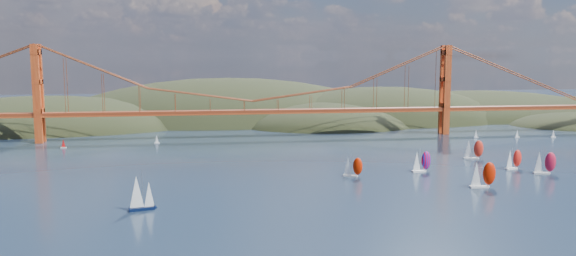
{
  "coord_description": "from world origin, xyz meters",
  "views": [
    {
      "loc": [
        -29.46,
        -150.14,
        48.4
      ],
      "look_at": [
        7.35,
        90.0,
        17.18
      ],
      "focal_mm": 35.0,
      "sensor_mm": 36.0,
      "label": 1
    }
  ],
  "objects_px": {
    "racer_0": "(352,166)",
    "racer_3": "(473,149)",
    "sloop_navy": "(140,193)",
    "racer_1": "(482,174)",
    "racer_rwb": "(421,161)",
    "racer_2": "(544,162)",
    "racer_4": "(513,159)"
  },
  "relations": [
    {
      "from": "racer_2",
      "to": "racer_rwb",
      "type": "distance_m",
      "value": 50.01
    },
    {
      "from": "racer_1",
      "to": "racer_3",
      "type": "height_order",
      "value": "racer_1"
    },
    {
      "from": "racer_0",
      "to": "racer_2",
      "type": "xyz_separation_m",
      "value": [
        79.62,
        -6.99,
        0.68
      ]
    },
    {
      "from": "racer_2",
      "to": "racer_3",
      "type": "bearing_deg",
      "value": 120.05
    },
    {
      "from": "racer_0",
      "to": "racer_1",
      "type": "relative_size",
      "value": 0.81
    },
    {
      "from": "racer_3",
      "to": "racer_2",
      "type": "bearing_deg",
      "value": -56.46
    },
    {
      "from": "racer_4",
      "to": "racer_rwb",
      "type": "distance_m",
      "value": 41.43
    },
    {
      "from": "racer_1",
      "to": "racer_2",
      "type": "xyz_separation_m",
      "value": [
        37.35,
        19.1,
        -0.3
      ]
    },
    {
      "from": "racer_2",
      "to": "racer_rwb",
      "type": "relative_size",
      "value": 1.05
    },
    {
      "from": "sloop_navy",
      "to": "racer_0",
      "type": "bearing_deg",
      "value": 11.88
    },
    {
      "from": "racer_0",
      "to": "racer_4",
      "type": "xyz_separation_m",
      "value": [
        72.42,
        4.15,
        0.28
      ]
    },
    {
      "from": "racer_1",
      "to": "racer_3",
      "type": "distance_m",
      "value": 60.64
    },
    {
      "from": "racer_3",
      "to": "racer_4",
      "type": "distance_m",
      "value": 25.82
    },
    {
      "from": "racer_3",
      "to": "racer_rwb",
      "type": "distance_m",
      "value": 43.52
    },
    {
      "from": "racer_0",
      "to": "racer_rwb",
      "type": "xyz_separation_m",
      "value": [
        30.99,
        4.65,
        0.47
      ]
    },
    {
      "from": "racer_0",
      "to": "racer_3",
      "type": "bearing_deg",
      "value": 45.0
    },
    {
      "from": "racer_0",
      "to": "sloop_navy",
      "type": "bearing_deg",
      "value": -132.96
    },
    {
      "from": "sloop_navy",
      "to": "racer_3",
      "type": "height_order",
      "value": "sloop_navy"
    },
    {
      "from": "racer_3",
      "to": "racer_rwb",
      "type": "height_order",
      "value": "racer_3"
    },
    {
      "from": "sloop_navy",
      "to": "racer_2",
      "type": "xyz_separation_m",
      "value": [
        158.89,
        31.27,
        -0.6
      ]
    },
    {
      "from": "sloop_navy",
      "to": "racer_rwb",
      "type": "relative_size",
      "value": 1.26
    },
    {
      "from": "racer_0",
      "to": "racer_4",
      "type": "height_order",
      "value": "racer_4"
    },
    {
      "from": "racer_3",
      "to": "racer_rwb",
      "type": "bearing_deg",
      "value": -131.28
    },
    {
      "from": "racer_3",
      "to": "racer_0",
      "type": "bearing_deg",
      "value": -142.15
    },
    {
      "from": "racer_1",
      "to": "racer_2",
      "type": "distance_m",
      "value": 41.95
    },
    {
      "from": "racer_1",
      "to": "racer_rwb",
      "type": "height_order",
      "value": "racer_1"
    },
    {
      "from": "sloop_navy",
      "to": "racer_4",
      "type": "xyz_separation_m",
      "value": [
        151.68,
        42.41,
        -1.01
      ]
    },
    {
      "from": "racer_rwb",
      "to": "racer_0",
      "type": "bearing_deg",
      "value": 178.56
    },
    {
      "from": "racer_1",
      "to": "racer_rwb",
      "type": "distance_m",
      "value": 32.76
    },
    {
      "from": "racer_2",
      "to": "racer_4",
      "type": "relative_size",
      "value": 1.09
    },
    {
      "from": "racer_2",
      "to": "racer_3",
      "type": "height_order",
      "value": "racer_2"
    },
    {
      "from": "racer_1",
      "to": "racer_4",
      "type": "relative_size",
      "value": 1.16
    }
  ]
}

